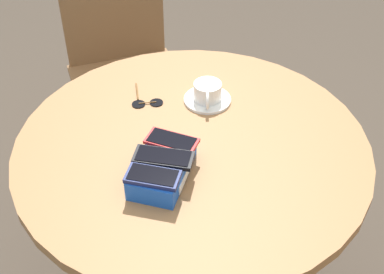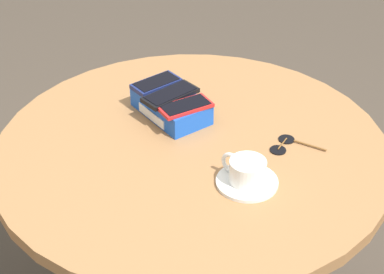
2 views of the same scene
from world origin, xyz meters
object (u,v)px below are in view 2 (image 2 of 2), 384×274
(round_table, at_px, (192,190))
(phone_navy, at_px, (156,83))
(saucer, at_px, (247,182))
(phone_black, at_px, (170,95))
(coffee_cup, at_px, (247,170))
(phone_box, at_px, (171,105))
(sunglasses, at_px, (286,145))
(phone_red, at_px, (185,106))

(round_table, height_order, phone_navy, phone_navy)
(saucer, bearing_deg, phone_black, 173.51)
(saucer, xyz_separation_m, coffee_cup, (-0.00, -0.00, 0.03))
(round_table, bearing_deg, saucer, 0.36)
(phone_box, bearing_deg, sunglasses, 24.77)
(phone_box, distance_m, phone_navy, 0.07)
(phone_box, relative_size, coffee_cup, 1.89)
(round_table, xyz_separation_m, phone_black, (-0.13, 0.04, 0.19))
(phone_red, bearing_deg, round_table, -26.85)
(coffee_cup, bearing_deg, sunglasses, 105.27)
(phone_navy, bearing_deg, saucer, -6.24)
(round_table, height_order, phone_box, phone_box)
(phone_navy, xyz_separation_m, phone_black, (0.07, -0.01, -0.00))
(coffee_cup, bearing_deg, phone_black, 173.33)
(phone_black, xyz_separation_m, coffee_cup, (0.32, -0.04, -0.02))
(round_table, height_order, saucer, saucer)
(phone_navy, relative_size, sunglasses, 1.10)
(coffee_cup, bearing_deg, saucer, 12.89)
(phone_black, xyz_separation_m, phone_red, (0.06, -0.00, -0.00))
(round_table, height_order, phone_red, phone_red)
(phone_black, bearing_deg, phone_red, -2.74)
(phone_navy, distance_m, sunglasses, 0.36)
(coffee_cup, xyz_separation_m, sunglasses, (-0.05, 0.17, -0.03))
(phone_red, bearing_deg, phone_navy, 176.09)
(round_table, relative_size, coffee_cup, 8.56)
(phone_navy, relative_size, coffee_cup, 1.14)
(round_table, height_order, sunglasses, sunglasses)
(saucer, distance_m, coffee_cup, 0.03)
(phone_navy, bearing_deg, sunglasses, 20.01)
(phone_red, xyz_separation_m, coffee_cup, (0.25, -0.03, -0.02))
(phone_box, height_order, saucer, phone_box)
(phone_black, distance_m, phone_red, 0.06)
(phone_box, height_order, sunglasses, phone_box)
(phone_navy, xyz_separation_m, saucer, (0.38, -0.04, -0.05))
(phone_black, distance_m, sunglasses, 0.30)
(saucer, bearing_deg, phone_navy, 173.76)
(phone_navy, relative_size, saucer, 0.91)
(phone_navy, bearing_deg, coffee_cup, -6.38)
(phone_box, relative_size, sunglasses, 1.83)
(phone_box, relative_size, phone_black, 1.42)
(phone_black, xyz_separation_m, saucer, (0.32, -0.04, -0.05))
(round_table, bearing_deg, phone_red, 153.15)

